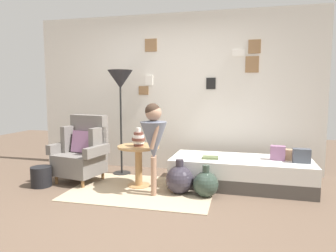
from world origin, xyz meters
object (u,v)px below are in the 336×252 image
Objects in this scene: floor_lamp at (120,84)px; book_on_daybed at (210,158)px; person_child at (154,136)px; demijohn_far at (206,184)px; armchair at (83,152)px; side_table at (139,157)px; daybed at (240,172)px; vase_striped at (139,139)px; demijohn_near at (180,179)px; magazine_basket at (41,177)px.

floor_lamp is 1.82m from book_on_daybed.
demijohn_far is (0.66, 0.08, -0.59)m from person_child.
armchair is 0.59× the size of floor_lamp.
daybed is at bearing 13.21° from side_table.
floor_lamp is at bearing 172.73° from daybed.
side_table is at bearing -4.74° from armchair.
demijohn_near is at bearing -13.18° from vase_striped.
armchair reaches higher than magazine_basket.
book_on_daybed is at bearing -163.59° from daybed.
vase_striped is 1.03m from book_on_daybed.
floor_lamp is 2.08m from demijohn_far.
person_child reaches higher than book_on_daybed.
vase_striped reaches higher than book_on_daybed.
person_child is (0.29, -0.27, 0.08)m from vase_striped.
demijohn_far is at bearing 6.62° from person_child.
floor_lamp is at bearing 132.52° from person_child.
armchair is 1.30m from person_child.
floor_lamp is 7.52× the size of book_on_daybed.
floor_lamp is (0.42, 0.49, 1.00)m from armchair.
vase_striped is at bearing -166.70° from book_on_daybed.
vase_striped is 1.08m from floor_lamp.
magazine_basket is (-0.43, -0.40, -0.30)m from armchair.
floor_lamp reaches higher than demijohn_near.
floor_lamp reaches higher than daybed.
person_child is at bearing -150.23° from daybed.
floor_lamp is 1.35m from person_child.
armchair is at bearing -130.55° from floor_lamp.
book_on_daybed is (1.46, -0.36, -1.03)m from floor_lamp.
magazine_basket is (-1.33, -0.32, -0.27)m from side_table.
demijohn_far is at bearing -12.72° from side_table.
armchair reaches higher than demijohn_near.
armchair reaches higher than book_on_daybed.
vase_striped reaches higher than demijohn_far.
daybed is 0.91m from demijohn_near.
vase_striped is at bearing -50.00° from floor_lamp.
demijohn_far is (1.44, -0.78, -1.27)m from floor_lamp.
demijohn_near is 1.61× the size of magazine_basket.
demijohn_far is (0.95, -0.19, -0.51)m from vase_striped.
side_table reaches higher than daybed.
book_on_daybed is at bearing 11.84° from side_table.
side_table is 2.05× the size of magazine_basket.
daybed is 2.25m from floor_lamp.
book_on_daybed is (0.96, 0.23, -0.26)m from vase_striped.
demijohn_near is at bearing -134.26° from book_on_daybed.
armchair reaches higher than side_table.
armchair is 3.82× the size of vase_striped.
person_child is (0.30, -0.29, 0.35)m from side_table.
armchair is at bearing 171.10° from demijohn_far.
demijohn_near is at bearing 4.62° from magazine_basket.
demijohn_near reaches higher than daybed.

